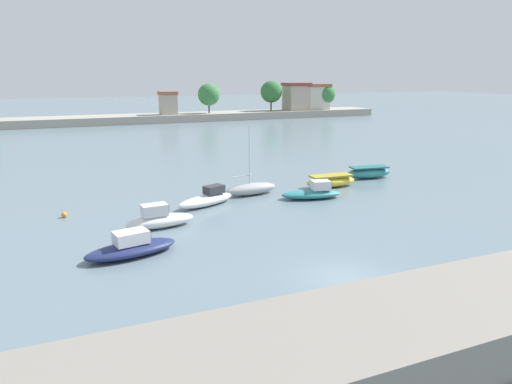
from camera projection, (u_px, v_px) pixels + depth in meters
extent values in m
plane|color=slate|center=(345.00, 280.00, 22.97)|extent=(400.00, 400.00, 0.00)
cube|color=gray|center=(440.00, 323.00, 17.23)|extent=(70.41, 5.27, 1.83)
ellipsoid|color=navy|center=(131.00, 249.00, 26.01)|extent=(5.49, 2.96, 0.72)
cube|color=silver|center=(131.00, 237.00, 25.85)|extent=(2.03, 1.53, 0.70)
cube|color=black|center=(147.00, 233.00, 26.33)|extent=(0.29, 1.07, 0.49)
ellipsoid|color=white|center=(160.00, 221.00, 30.75)|extent=(4.69, 1.82, 0.89)
cube|color=silver|center=(154.00, 210.00, 30.40)|extent=(1.72, 1.16, 0.74)
cube|color=black|center=(166.00, 207.00, 30.75)|extent=(0.16, 0.92, 0.52)
ellipsoid|color=white|center=(206.00, 200.00, 35.88)|extent=(5.29, 3.26, 0.83)
cube|color=#333338|center=(214.00, 189.00, 36.26)|extent=(1.78, 1.46, 0.63)
cube|color=black|center=(221.00, 187.00, 36.77)|extent=(0.39, 0.84, 0.44)
ellipsoid|color=#9E9EA3|center=(251.00, 189.00, 39.14)|extent=(4.79, 1.98, 0.98)
cylinder|color=silver|center=(249.00, 155.00, 38.35)|extent=(0.10, 0.10, 4.84)
cylinder|color=#B7B7BC|center=(241.00, 176.00, 38.38)|extent=(1.98, 0.31, 0.08)
ellipsoid|color=teal|center=(311.00, 194.00, 38.01)|extent=(5.24, 2.84, 0.71)
cube|color=silver|center=(321.00, 185.00, 37.97)|extent=(1.67, 1.38, 0.74)
cube|color=black|center=(329.00, 184.00, 38.09)|extent=(0.29, 0.98, 0.52)
ellipsoid|color=yellow|center=(331.00, 182.00, 41.89)|extent=(4.87, 1.85, 0.94)
cube|color=#A8952A|center=(331.00, 176.00, 41.75)|extent=(3.90, 1.55, 0.16)
ellipsoid|color=teal|center=(369.00, 173.00, 45.44)|extent=(4.78, 2.19, 1.02)
cube|color=#226367|center=(369.00, 167.00, 45.30)|extent=(3.83, 1.82, 0.12)
sphere|color=orange|center=(64.00, 215.00, 32.98)|extent=(0.40, 0.40, 0.40)
cube|color=#9E998C|center=(123.00, 119.00, 96.52)|extent=(118.61, 8.56, 1.58)
cube|color=#B2A38E|center=(168.00, 105.00, 98.30)|extent=(3.34, 3.33, 4.12)
cube|color=#995B42|center=(168.00, 93.00, 97.70)|extent=(3.68, 3.66, 0.70)
cube|color=#B2A38E|center=(296.00, 98.00, 110.54)|extent=(5.07, 4.93, 5.65)
cube|color=brown|center=(296.00, 84.00, 109.76)|extent=(5.58, 5.42, 0.70)
cube|color=beige|center=(314.00, 98.00, 112.65)|extent=(6.09, 5.02, 5.37)
cube|color=#995B42|center=(314.00, 85.00, 111.91)|extent=(6.69, 5.52, 0.70)
cylinder|color=brown|center=(314.00, 105.00, 113.76)|extent=(0.36, 0.36, 1.80)
sphere|color=#387A3D|center=(314.00, 96.00, 113.23)|extent=(3.20, 3.20, 3.20)
cylinder|color=brown|center=(271.00, 106.00, 108.80)|extent=(0.36, 0.36, 2.34)
sphere|color=#2D6B33|center=(271.00, 92.00, 108.02)|extent=(5.00, 5.00, 5.00)
cylinder|color=brown|center=(209.00, 108.00, 101.92)|extent=(0.36, 0.36, 2.09)
sphere|color=#387A3D|center=(209.00, 95.00, 101.19)|extent=(4.76, 4.76, 4.76)
cylinder|color=brown|center=(325.00, 106.00, 113.06)|extent=(0.36, 0.36, 1.73)
sphere|color=#387A3D|center=(326.00, 94.00, 112.39)|extent=(4.71, 4.71, 4.71)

